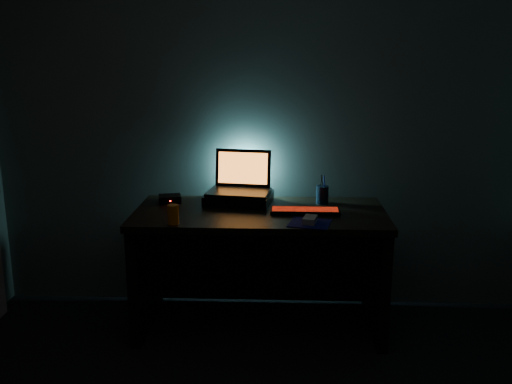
{
  "coord_description": "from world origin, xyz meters",
  "views": [
    {
      "loc": [
        0.12,
        -1.65,
        1.68
      ],
      "look_at": [
        -0.02,
        1.57,
        0.88
      ],
      "focal_mm": 40.0,
      "sensor_mm": 36.0,
      "label": 1
    }
  ],
  "objects_px": {
    "keyboard": "(305,211)",
    "juice_glass": "(173,214)",
    "router": "(170,199)",
    "mouse": "(310,220)",
    "pen_cup": "(322,195)",
    "laptop": "(240,182)"
  },
  "relations": [
    {
      "from": "keyboard",
      "to": "pen_cup",
      "type": "xyz_separation_m",
      "value": [
        0.12,
        0.22,
        0.04
      ]
    },
    {
      "from": "keyboard",
      "to": "juice_glass",
      "type": "height_order",
      "value": "juice_glass"
    },
    {
      "from": "keyboard",
      "to": "juice_glass",
      "type": "relative_size",
      "value": 3.8
    },
    {
      "from": "laptop",
      "to": "pen_cup",
      "type": "xyz_separation_m",
      "value": [
        0.52,
        -0.04,
        -0.06
      ]
    },
    {
      "from": "laptop",
      "to": "pen_cup",
      "type": "bearing_deg",
      "value": 3.83
    },
    {
      "from": "laptop",
      "to": "mouse",
      "type": "height_order",
      "value": "laptop"
    },
    {
      "from": "juice_glass",
      "to": "mouse",
      "type": "bearing_deg",
      "value": 2.86
    },
    {
      "from": "mouse",
      "to": "juice_glass",
      "type": "bearing_deg",
      "value": -163.8
    },
    {
      "from": "laptop",
      "to": "juice_glass",
      "type": "relative_size",
      "value": 3.85
    },
    {
      "from": "router",
      "to": "pen_cup",
      "type": "bearing_deg",
      "value": -12.67
    },
    {
      "from": "keyboard",
      "to": "juice_glass",
      "type": "bearing_deg",
      "value": -160.99
    },
    {
      "from": "laptop",
      "to": "keyboard",
      "type": "relative_size",
      "value": 1.01
    },
    {
      "from": "keyboard",
      "to": "laptop",
      "type": "bearing_deg",
      "value": 146.82
    },
    {
      "from": "juice_glass",
      "to": "laptop",
      "type": "bearing_deg",
      "value": 56.69
    },
    {
      "from": "pen_cup",
      "to": "router",
      "type": "xyz_separation_m",
      "value": [
        -0.96,
        -0.02,
        -0.03
      ]
    },
    {
      "from": "keyboard",
      "to": "juice_glass",
      "type": "xyz_separation_m",
      "value": [
        -0.74,
        -0.25,
        0.04
      ]
    },
    {
      "from": "laptop",
      "to": "router",
      "type": "bearing_deg",
      "value": -164.03
    },
    {
      "from": "keyboard",
      "to": "mouse",
      "type": "xyz_separation_m",
      "value": [
        0.02,
        -0.21,
        0.01
      ]
    },
    {
      "from": "laptop",
      "to": "mouse",
      "type": "xyz_separation_m",
      "value": [
        0.42,
        -0.47,
        -0.1
      ]
    },
    {
      "from": "mouse",
      "to": "pen_cup",
      "type": "xyz_separation_m",
      "value": [
        0.1,
        0.43,
        0.03
      ]
    },
    {
      "from": "juice_glass",
      "to": "router",
      "type": "height_order",
      "value": "juice_glass"
    },
    {
      "from": "mouse",
      "to": "juice_glass",
      "type": "distance_m",
      "value": 0.76
    }
  ]
}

